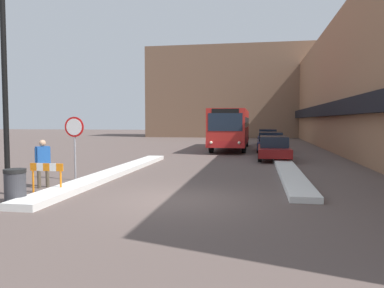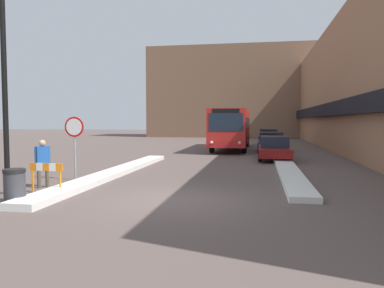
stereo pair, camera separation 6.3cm
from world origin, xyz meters
TOP-DOWN VIEW (x-y plane):
  - ground_plane at (0.00, 0.00)m, footprint 160.00×160.00m
  - building_row_right at (9.97, 24.00)m, footprint 5.50×60.00m
  - building_backdrop_far at (0.00, 43.35)m, footprint 26.00×8.00m
  - snow_bank_left at (-3.60, 4.44)m, footprint 0.90×13.01m
  - snow_bank_right at (3.60, 5.96)m, footprint 0.90×11.65m
  - city_bus at (0.19, 19.29)m, footprint 2.58×10.72m
  - parked_car_front at (3.20, 11.94)m, footprint 1.80×4.87m
  - parked_car_middle at (3.20, 17.89)m, footprint 1.93×4.76m
  - parked_car_back at (3.20, 25.70)m, footprint 1.84×4.51m
  - stop_sign at (-4.53, 2.79)m, footprint 0.76×0.08m
  - street_lamp at (-5.00, -0.05)m, footprint 1.46×0.36m
  - pedestrian at (-4.85, 1.17)m, footprint 0.42×0.47m
  - trash_bin at (-4.22, -1.21)m, footprint 0.59×0.59m
  - construction_barricade at (-4.18, 0.29)m, footprint 1.10×0.06m

SIDE VIEW (x-z plane):
  - ground_plane at x=0.00m, z-range 0.00..0.00m
  - snow_bank_right at x=3.60m, z-range 0.00..0.18m
  - snow_bank_left at x=-3.60m, z-range 0.00..0.20m
  - trash_bin at x=-4.22m, z-range 0.00..0.95m
  - construction_barricade at x=-4.18m, z-range 0.20..1.14m
  - parked_car_front at x=3.20m, z-range 0.02..1.37m
  - parked_car_middle at x=3.20m, z-range 0.00..1.42m
  - parked_car_back at x=3.20m, z-range 0.01..1.46m
  - pedestrian at x=-4.85m, z-range 0.16..1.78m
  - city_bus at x=0.19m, z-range 0.16..3.24m
  - stop_sign at x=-4.53m, z-range 0.55..2.95m
  - street_lamp at x=-5.00m, z-range 0.76..7.08m
  - building_row_right at x=9.97m, z-range -0.02..9.56m
  - building_backdrop_far at x=0.00m, z-range 0.00..12.36m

